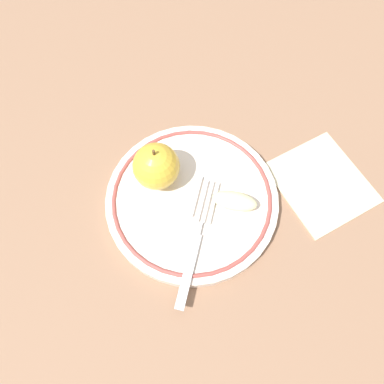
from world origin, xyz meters
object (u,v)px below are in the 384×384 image
(apple_slice_front, at_px, (235,201))
(fork, at_px, (195,245))
(napkin_folded, at_px, (322,182))
(plate, at_px, (192,201))
(apple_red_whole, at_px, (156,166))

(apple_slice_front, distance_m, fork, 0.08)
(apple_slice_front, relative_size, napkin_folded, 0.46)
(fork, relative_size, napkin_folded, 1.33)
(plate, distance_m, apple_red_whole, 0.07)
(apple_red_whole, relative_size, apple_slice_front, 1.16)
(apple_slice_front, bearing_deg, napkin_folded, 29.57)
(plate, height_order, apple_slice_front, apple_slice_front)
(plate, relative_size, apple_red_whole, 3.36)
(napkin_folded, bearing_deg, apple_slice_front, 105.01)
(napkin_folded, bearing_deg, fork, 116.02)
(apple_red_whole, bearing_deg, apple_slice_front, -113.48)
(apple_slice_front, relative_size, fork, 0.35)
(plate, relative_size, napkin_folded, 1.81)
(fork, xyz_separation_m, napkin_folded, (0.09, -0.19, -0.02))
(plate, distance_m, napkin_folded, 0.19)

